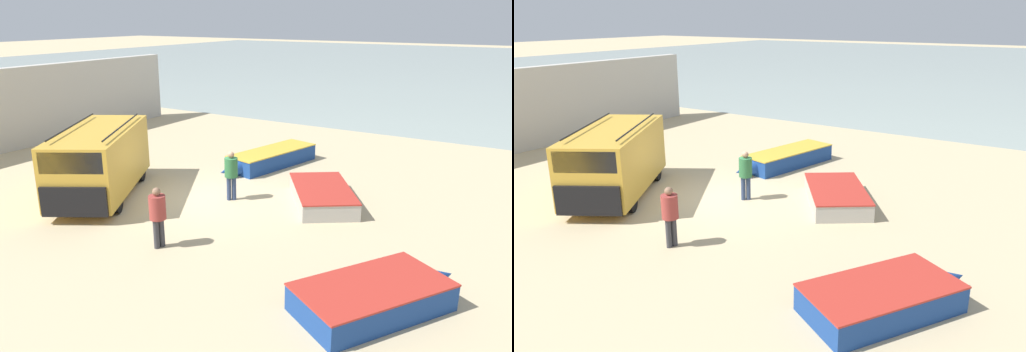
{
  "view_description": "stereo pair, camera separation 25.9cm",
  "coord_description": "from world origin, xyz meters",
  "views": [
    {
      "loc": [
        9.44,
        -12.1,
        5.7
      ],
      "look_at": [
        1.79,
        0.29,
        1.0
      ],
      "focal_mm": 35.0,
      "sensor_mm": 36.0,
      "label": 1
    },
    {
      "loc": [
        9.66,
        -11.96,
        5.7
      ],
      "look_at": [
        1.79,
        0.29,
        1.0
      ],
      "focal_mm": 35.0,
      "sensor_mm": 36.0,
      "label": 2
    }
  ],
  "objects": [
    {
      "name": "parked_van",
      "position": [
        -3.05,
        -1.53,
        1.23
      ],
      "size": [
        4.3,
        5.35,
        2.37
      ],
      "rotation": [
        0.0,
        0.0,
        5.25
      ],
      "color": "gold",
      "rests_on": "ground_plane"
    },
    {
      "name": "fisherman_1",
      "position": [
        1.18,
        -3.46,
        0.97
      ],
      "size": [
        0.43,
        0.43,
        1.62
      ],
      "rotation": [
        0.0,
        0.0,
        6.05
      ],
      "color": "#38383D",
      "rests_on": "ground_plane"
    },
    {
      "name": "ground_plane",
      "position": [
        0.0,
        0.0,
        0.0
      ],
      "size": [
        200.0,
        200.0,
        0.0
      ],
      "primitive_type": "plane",
      "color": "tan"
    },
    {
      "name": "fishing_rowboat_1",
      "position": [
        -0.06,
        4.28,
        0.32
      ],
      "size": [
        2.14,
        4.78,
        0.64
      ],
      "rotation": [
        0.0,
        0.0,
        4.49
      ],
      "color": "navy",
      "rests_on": "ground_plane"
    },
    {
      "name": "sea_water",
      "position": [
        0.0,
        52.0,
        0.0
      ],
      "size": [
        120.0,
        80.0,
        0.01
      ],
      "primitive_type": "cube",
      "color": "#99A89E",
      "rests_on": "ground_plane"
    },
    {
      "name": "fishing_rowboat_2",
      "position": [
        6.85,
        -3.3,
        0.3
      ],
      "size": [
        3.04,
        3.8,
        0.59
      ],
      "rotation": [
        0.0,
        0.0,
        1.02
      ],
      "color": "navy",
      "rests_on": "ground_plane"
    },
    {
      "name": "fishing_rowboat_0",
      "position": [
        3.38,
        1.68,
        0.28
      ],
      "size": [
        3.2,
        3.77,
        0.55
      ],
      "rotation": [
        0.0,
        0.0,
        2.18
      ],
      "color": "#ADA89E",
      "rests_on": "ground_plane"
    },
    {
      "name": "harbor_wall",
      "position": [
        -11.05,
        1.0,
        1.78
      ],
      "size": [
        0.5,
        17.81,
        3.57
      ],
      "primitive_type": "cube",
      "color": "#BCB7AD",
      "rests_on": "ground_plane"
    },
    {
      "name": "fisherman_0",
      "position": [
        0.8,
        0.38,
        0.97
      ],
      "size": [
        0.42,
        0.42,
        1.62
      ],
      "rotation": [
        0.0,
        0.0,
        5.42
      ],
      "color": "navy",
      "rests_on": "ground_plane"
    }
  ]
}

